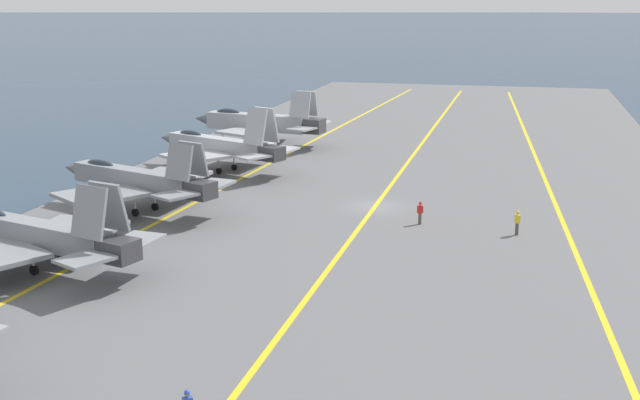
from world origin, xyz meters
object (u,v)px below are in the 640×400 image
parked_jet_fifth (259,122)px  crew_yellow_vest (517,222)px  parked_jet_third (137,180)px  parked_jet_second (37,234)px  crew_red_vest (420,212)px  parked_jet_fourth (221,146)px

parked_jet_fifth → crew_yellow_vest: (-29.55, -29.04, -1.67)m
parked_jet_third → parked_jet_fifth: bearing=0.3°
parked_jet_second → crew_yellow_vest: 32.24m
parked_jet_second → crew_yellow_vest: bearing=-62.9°
parked_jet_third → crew_red_vest: parked_jet_third is taller
crew_red_vest → parked_jet_second: bearing=126.1°
parked_jet_third → crew_yellow_vest: bearing=-88.4°
parked_jet_fifth → crew_red_vest: (-28.43, -22.01, -1.70)m
parked_jet_fourth → crew_red_vest: size_ratio=9.14×
parked_jet_third → parked_jet_fifth: 30.34m
parked_jet_second → parked_jet_fourth: parked_jet_fourth is taller
parked_jet_fourth → crew_red_vest: 25.37m
parked_jet_fourth → crew_yellow_vest: parked_jet_fourth is taller
parked_jet_fourth → crew_yellow_vest: (-15.14, -28.11, -1.54)m
parked_jet_second → parked_jet_fifth: 44.23m
parked_jet_third → parked_jet_fourth: parked_jet_fourth is taller
parked_jet_second → parked_jet_fifth: size_ratio=1.01×
parked_jet_fourth → crew_yellow_vest: size_ratio=8.87×
parked_jet_third → crew_yellow_vest: 28.96m
parked_jet_second → parked_jet_third: bearing=0.9°
crew_red_vest → crew_yellow_vest: bearing=-99.0°
parked_jet_fourth → crew_red_vest: bearing=-123.6°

